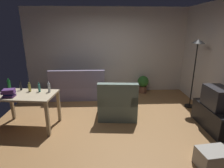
% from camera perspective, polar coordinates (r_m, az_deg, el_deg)
% --- Properties ---
extents(ground_plane, '(5.20, 4.40, 0.02)m').
position_cam_1_polar(ground_plane, '(4.34, -1.03, -11.64)').
color(ground_plane, '#9E7042').
extents(wall_rear, '(5.20, 0.10, 2.70)m').
position_cam_1_polar(wall_rear, '(6.04, -1.73, 10.26)').
color(wall_rear, silver).
rests_on(wall_rear, ground_plane).
extents(couch, '(1.61, 0.84, 0.92)m').
position_cam_1_polar(couch, '(5.72, -10.40, -1.12)').
color(couch, gray).
rests_on(couch, ground_plane).
extents(tv_stand, '(0.44, 1.10, 0.48)m').
position_cam_1_polar(tv_stand, '(4.54, 29.27, -9.14)').
color(tv_stand, black).
rests_on(tv_stand, ground_plane).
extents(tv, '(0.41, 0.60, 0.44)m').
position_cam_1_polar(tv, '(4.37, 30.19, -3.69)').
color(tv, '#2D2D33').
rests_on(tv, tv_stand).
extents(torchiere_lamp, '(0.32, 0.32, 1.81)m').
position_cam_1_polar(torchiere_lamp, '(5.13, 24.87, 8.15)').
color(torchiere_lamp, black).
rests_on(torchiere_lamp, ground_plane).
extents(desk, '(1.28, 0.84, 0.76)m').
position_cam_1_polar(desk, '(4.24, -25.20, -4.25)').
color(desk, '#C6B28E').
rests_on(desk, ground_plane).
extents(potted_plant, '(0.36, 0.36, 0.57)m').
position_cam_1_polar(potted_plant, '(6.10, 9.69, 0.28)').
color(potted_plant, brown).
rests_on(potted_plant, ground_plane).
extents(armchair, '(0.97, 0.91, 0.92)m').
position_cam_1_polar(armchair, '(4.43, 1.78, -6.22)').
color(armchair, slate).
rests_on(armchair, ground_plane).
extents(storage_box, '(0.51, 0.39, 0.30)m').
position_cam_1_polar(storage_box, '(3.42, 29.12, -19.70)').
color(storage_box, '#A8A399').
rests_on(storage_box, ground_plane).
extents(bottle_green, '(0.07, 0.07, 0.27)m').
position_cam_1_polar(bottle_green, '(4.57, -29.50, -0.39)').
color(bottle_green, '#1E722D').
rests_on(bottle_green, desk).
extents(bottle_dark, '(0.05, 0.05, 0.22)m').
position_cam_1_polar(bottle_dark, '(4.49, -26.68, -0.56)').
color(bottle_dark, black).
rests_on(bottle_dark, desk).
extents(bottle_squat, '(0.06, 0.06, 0.20)m').
position_cam_1_polar(bottle_squat, '(4.31, -24.40, -1.07)').
color(bottle_squat, '#BCB24C').
rests_on(bottle_squat, desk).
extents(bottle_tall, '(0.05, 0.05, 0.21)m').
position_cam_1_polar(bottle_tall, '(4.21, -21.81, -1.12)').
color(bottle_tall, teal).
rests_on(bottle_tall, desk).
extents(bottle_clear, '(0.06, 0.06, 0.23)m').
position_cam_1_polar(bottle_clear, '(4.12, -19.07, -1.07)').
color(bottle_clear, silver).
rests_on(bottle_clear, desk).
extents(book_stack, '(0.26, 0.20, 0.16)m').
position_cam_1_polar(book_stack, '(4.17, -29.57, -2.48)').
color(book_stack, '#593372').
rests_on(book_stack, desk).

